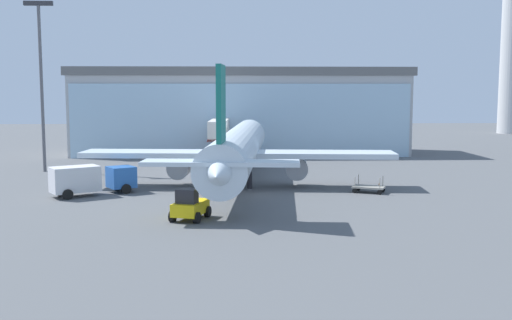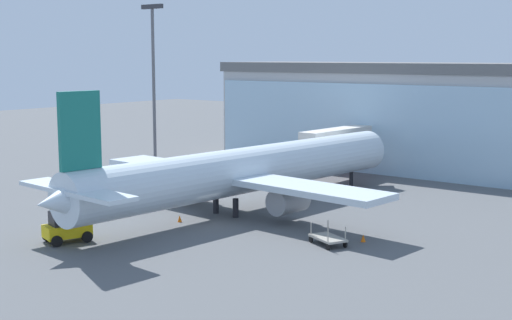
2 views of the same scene
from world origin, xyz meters
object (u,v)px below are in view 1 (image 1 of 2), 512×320
baggage_cart (369,187)px  safety_cone_wingtip (379,186)px  jet_bridge (220,130)px  safety_cone_nose (222,193)px  pushback_tug (190,206)px  apron_light_mast (41,72)px  airplane (239,149)px  catering_truck (90,179)px

baggage_cart → safety_cone_wingtip: (1.53, 2.36, -0.23)m
jet_bridge → safety_cone_nose: 26.92m
baggage_cart → pushback_tug: pushback_tug is taller
jet_bridge → pushback_tug: jet_bridge is taller
jet_bridge → apron_light_mast: bearing=117.5°
airplane → baggage_cart: bearing=-108.3°
safety_cone_nose → catering_truck: bearing=175.1°
catering_truck → pushback_tug: size_ratio=2.05×
pushback_tug → safety_cone_nose: pushback_tug is taller
jet_bridge → catering_truck: bearing=159.2°
airplane → apron_light_mast: bearing=68.8°
pushback_tug → jet_bridge: bearing=15.1°
jet_bridge → airplane: size_ratio=0.34×
apron_light_mast → airplane: 25.84m
apron_light_mast → airplane: apron_light_mast is taller
pushback_tug → safety_cone_wingtip: (16.93, 13.27, -0.70)m
catering_truck → safety_cone_nose: size_ratio=13.40×
airplane → baggage_cart: 13.11m
baggage_cart → safety_cone_wingtip: 2.82m
safety_cone_wingtip → baggage_cart: bearing=-123.1°
airplane → safety_cone_nose: (-1.57, -6.36, -3.24)m
airplane → safety_cone_wingtip: airplane is taller
airplane → safety_cone_nose: size_ratio=73.27×
apron_light_mast → safety_cone_wingtip: (35.38, -13.53, -11.05)m
airplane → pushback_tug: airplane is taller
apron_light_mast → airplane: (22.12, -10.85, -7.80)m
jet_bridge → catering_truck: jet_bridge is taller
jet_bridge → catering_truck: (-10.90, -25.64, -2.69)m
safety_cone_nose → safety_cone_wingtip: same height
catering_truck → safety_cone_wingtip: 26.55m
apron_light_mast → jet_bridge: bearing=25.3°
apron_light_mast → safety_cone_nose: 28.99m
apron_light_mast → pushback_tug: bearing=-55.5°
baggage_cart → safety_cone_nose: 13.36m
pushback_tug → safety_cone_wingtip: bearing=-34.5°
apron_light_mast → safety_cone_wingtip: apron_light_mast is taller
apron_light_mast → pushback_tug: (18.45, -26.80, -10.35)m
catering_truck → pushback_tug: catering_truck is taller
apron_light_mast → airplane: size_ratio=0.47×
safety_cone_wingtip → pushback_tug: bearing=-141.9°
catering_truck → safety_cone_nose: (11.56, -0.99, -1.19)m
jet_bridge → baggage_cart: size_ratio=4.28×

